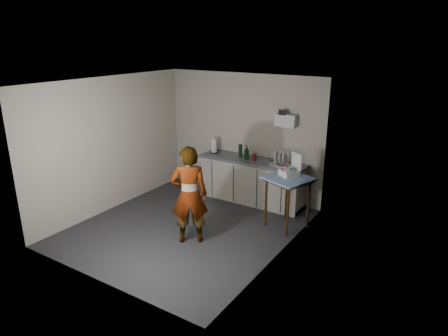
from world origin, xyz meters
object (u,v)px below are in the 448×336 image
Objects in this scene: side_table at (288,184)px; standing_man at (189,195)px; dark_bottle at (240,151)px; dish_rack at (282,162)px; soap_bottle at (247,153)px; soda_can at (254,157)px; paper_towel at (214,146)px; bakery_box at (290,171)px; kitchen_counter at (252,182)px.

side_table is 0.57× the size of standing_man.
dish_rack is (0.96, -0.05, -0.07)m from dark_bottle.
standing_man is 2.18m from dish_rack.
soap_bottle is 0.67× the size of dish_rack.
side_table is at bearing -33.49° from soda_can.
soap_bottle is 0.83m from paper_towel.
bakery_box is at bearing -163.88° from standing_man.
soda_can is 0.99m from paper_towel.
kitchen_counter is 0.64m from soap_bottle.
soap_bottle is 0.18m from soda_can.
standing_man is at bearing -108.68° from dish_rack.
dark_bottle is (-0.26, 2.11, 0.21)m from standing_man.
dark_bottle is 1.53m from bakery_box.
standing_man is (-1.14, -1.37, 0.01)m from side_table.
soap_bottle is (-1.21, 0.65, 0.23)m from side_table.
kitchen_counter is 2.38× the size of side_table.
dark_bottle is at bearing 3.05° from paper_towel.
side_table is at bearing -27.66° from dark_bottle.
standing_man is 4.16× the size of bakery_box.
bakery_box is (1.08, -0.60, 0.60)m from kitchen_counter.
soap_bottle is at bearing -177.18° from dish_rack.
dish_rack is at bearing 2.82° from soap_bottle.
kitchen_counter is 0.55m from soda_can.
side_table is 0.23m from bakery_box.
side_table is at bearing -45.72° from bakery_box.
paper_towel is (-0.89, 2.07, 0.23)m from standing_man.
soda_can is at bearing -6.58° from dark_bottle.
side_table is 2.36× the size of bakery_box.
bakery_box is (1.19, -0.56, -0.02)m from soap_bottle.
side_table is 1.39m from soap_bottle.
standing_man is at bearing -95.37° from bakery_box.
side_table is 1.27m from soda_can.
paper_towel is (-0.63, -0.03, 0.02)m from dark_bottle.
standing_man reaches higher than kitchen_counter.
standing_man is at bearing -88.17° from soap_bottle.
paper_towel reaches higher than soda_can.
paper_towel is at bearing -176.95° from dark_bottle.
dark_bottle reaches higher than soda_can.
dark_bottle is at bearing 173.42° from soda_can.
kitchen_counter is at bearing -178.33° from soda_can.
standing_man is 2.07m from soda_can.
bakery_box is at bearing -28.95° from kitchen_counter.
soap_bottle is (-0.06, 2.02, 0.22)m from standing_man.
dish_rack reaches higher than dark_bottle.
soap_bottle is 0.71× the size of bakery_box.
soap_bottle is at bearing -3.39° from paper_towel.
bakery_box reaches higher than soap_bottle.
side_table is 1.60m from dark_bottle.
soap_bottle is at bearing -22.83° from dark_bottle.
paper_towel is at bearing 179.58° from soda_can.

